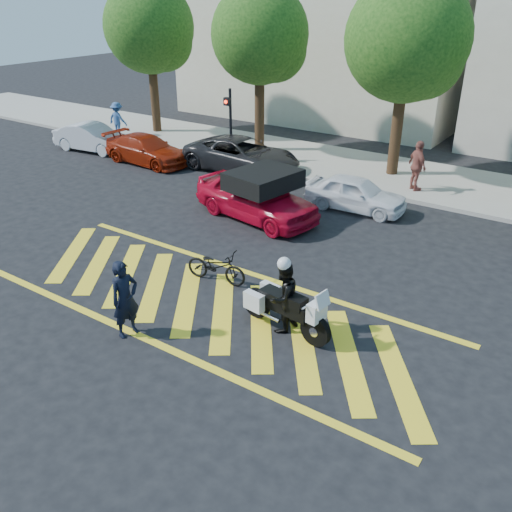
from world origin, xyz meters
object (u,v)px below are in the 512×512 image
Objects in this scene: parked_far_left at (93,138)px; parked_mid_right at (356,193)px; officer_bike at (125,299)px; parked_mid_left at (242,155)px; officer_moto at (283,297)px; parked_left at (147,150)px; red_convertible at (256,196)px; bicycle at (216,266)px; police_motorcycle at (284,307)px.

parked_far_left is 1.10× the size of parked_mid_right.
officer_bike reaches higher than parked_far_left.
parked_mid_left reaches higher than parked_mid_right.
officer_moto reaches higher than parked_mid_right.
parked_mid_left is 1.43× the size of parked_mid_right.
parked_mid_left is (-7.61, 9.08, -0.14)m from officer_moto.
parked_left is 0.83× the size of parked_mid_left.
red_convertible is 7.93m from parked_left.
parked_far_left reaches higher than bicycle.
red_convertible reaches higher than bicycle.
red_convertible is (-1.45, 7.20, -0.13)m from officer_bike.
parked_far_left is (-12.46, 9.76, -0.26)m from officer_bike.
bicycle is 4.50m from red_convertible.
red_convertible is at bearing 133.95° from parked_mid_right.
officer_moto is 0.37× the size of red_convertible.
red_convertible is (-4.21, 5.11, 0.19)m from police_motorcycle.
officer_bike reaches higher than parked_mid_left.
officer_moto is at bearing -130.76° from red_convertible.
police_motorcycle is 14.00m from parked_left.
officer_bike is 3.44m from officer_moto.
parked_far_left is at bearing 53.61° from bicycle.
red_convertible is 5.23m from parked_mid_left.
police_motorcycle is at bearing -140.49° from parked_mid_left.
police_motorcycle reaches higher than bicycle.
parked_mid_right is (13.41, 0.00, -0.04)m from parked_far_left.
parked_far_left reaches higher than parked_mid_right.
officer_bike is at bearing -156.98° from parked_mid_left.
red_convertible is (-1.59, 4.20, 0.32)m from bicycle.
officer_bike reaches higher than parked_mid_right.
parked_left is (-11.70, 7.68, -0.23)m from officer_moto.
parked_left reaches higher than police_motorcycle.
parked_left is at bearing 108.35° from parked_mid_left.
parked_mid_right is (2.40, 2.56, -0.17)m from red_convertible.
officer_bike is at bearing -136.07° from parked_left.
parked_far_left is 0.92× the size of parked_left.
officer_bike reaches higher than bicycle.
red_convertible is at bearing -132.84° from officer_moto.
officer_moto is 0.48× the size of parked_mid_right.
parked_mid_left reaches higher than police_motorcycle.
officer_bike reaches higher than red_convertible.
parked_mid_left is at bearing -86.30° from parked_far_left.
officer_moto reaches higher than parked_left.
officer_moto is at bearing -42.03° from officer_bike.
officer_moto reaches higher than parked_mid_left.
police_motorcycle is 0.58× the size of parked_left.
officer_bike is 0.47× the size of parked_far_left.
officer_bike is 15.83m from parked_far_left.
parked_left is (-8.96, 9.76, -0.29)m from officer_bike.
parked_mid_left is at bearing 137.87° from police_motorcycle.
red_convertible reaches higher than police_motorcycle.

